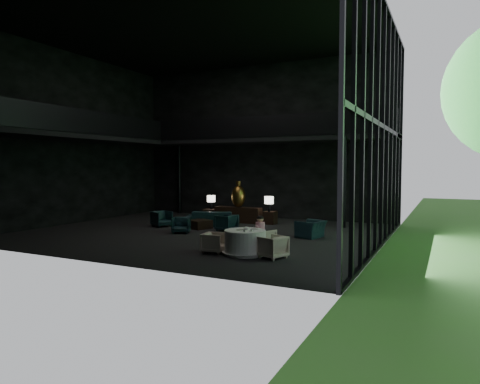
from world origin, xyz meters
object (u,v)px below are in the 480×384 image
at_px(window_armchair, 311,227).
at_px(bronze_urn, 238,196).
at_px(side_table_right, 270,218).
at_px(coffee_table, 199,224).
at_px(dining_table, 245,244).
at_px(table_lamp_left, 211,199).
at_px(side_table_left, 210,215).
at_px(lounge_armchair_east, 226,222).
at_px(lounge_armchair_south, 181,225).
at_px(child, 260,226).
at_px(sofa, 213,215).
at_px(lounge_armchair_west, 162,218).
at_px(dining_chair_east, 272,246).
at_px(console, 238,215).
at_px(dining_chair_north, 262,239).
at_px(dining_chair_west, 214,243).
at_px(table_lamp_right, 269,201).

bearing_deg(window_armchair, bronze_urn, -107.27).
distance_m(side_table_right, coffee_table, 3.49).
bearing_deg(dining_table, table_lamp_left, 126.96).
height_order(side_table_left, lounge_armchair_east, lounge_armchair_east).
relative_size(lounge_armchair_south, child, 0.98).
bearing_deg(side_table_right, sofa, -141.59).
bearing_deg(lounge_armchair_east, coffee_table, -85.90).
bearing_deg(lounge_armchair_west, dining_chair_east, -96.67).
relative_size(console, dining_chair_east, 3.36).
xyz_separation_m(lounge_armchair_south, coffee_table, (-0.01, 1.41, -0.13)).
bearing_deg(dining_table, side_table_right, 105.86).
distance_m(side_table_left, dining_chair_north, 7.75).
distance_m(dining_table, dining_chair_north, 0.97).
xyz_separation_m(table_lamp_left, dining_chair_east, (6.06, -6.93, -0.71)).
height_order(bronze_urn, dining_table, bronze_urn).
distance_m(lounge_armchair_south, dining_chair_west, 4.21).
height_order(console, table_lamp_right, table_lamp_right).
height_order(bronze_urn, dining_chair_west, bronze_urn).
relative_size(coffee_table, dining_chair_west, 1.39).
xyz_separation_m(bronze_urn, table_lamp_right, (1.60, -0.04, -0.17)).
bearing_deg(lounge_armchair_east, dining_chair_west, 32.37).
bearing_deg(window_armchair, console, -107.04).
relative_size(bronze_urn, child, 1.93).
relative_size(dining_chair_east, dining_chair_west, 1.14).
bearing_deg(side_table_right, lounge_armchair_south, -118.24).
bearing_deg(window_armchair, coffee_table, -77.33).
bearing_deg(table_lamp_right, dining_chair_west, -82.20).
xyz_separation_m(lounge_armchair_south, dining_chair_west, (3.13, -2.82, -0.02)).
distance_m(console, lounge_armchair_west, 3.70).
distance_m(lounge_armchair_east, dining_chair_north, 4.16).
xyz_separation_m(lounge_armchair_west, window_armchair, (6.87, 0.04, 0.03)).
distance_m(side_table_left, dining_chair_east, 9.08).
xyz_separation_m(table_lamp_right, sofa, (-2.12, -1.52, -0.59)).
distance_m(side_table_right, lounge_armchair_east, 2.94).
height_order(lounge_armchair_west, dining_chair_north, lounge_armchair_west).
distance_m(table_lamp_left, lounge_armchair_south, 4.32).
relative_size(lounge_armchair_south, window_armchair, 0.69).
bearing_deg(child, table_lamp_left, -48.29).
xyz_separation_m(dining_table, dining_chair_west, (-1.00, -0.15, -0.03)).
relative_size(dining_chair_east, child, 1.06).
xyz_separation_m(console, window_armchair, (4.41, -2.73, 0.03)).
xyz_separation_m(window_armchair, dining_chair_east, (0.05, -4.02, -0.06)).
bearing_deg(child, coffee_table, -36.36).
xyz_separation_m(side_table_left, lounge_armchair_west, (-0.86, -2.78, 0.09)).
bearing_deg(console, table_lamp_right, -0.43).
relative_size(table_lamp_left, side_table_right, 1.14).
height_order(dining_table, dining_chair_west, dining_table).
relative_size(coffee_table, child, 1.29).
bearing_deg(lounge_armchair_west, side_table_right, -31.16).
xyz_separation_m(side_table_left, child, (5.20, -5.67, 0.49)).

